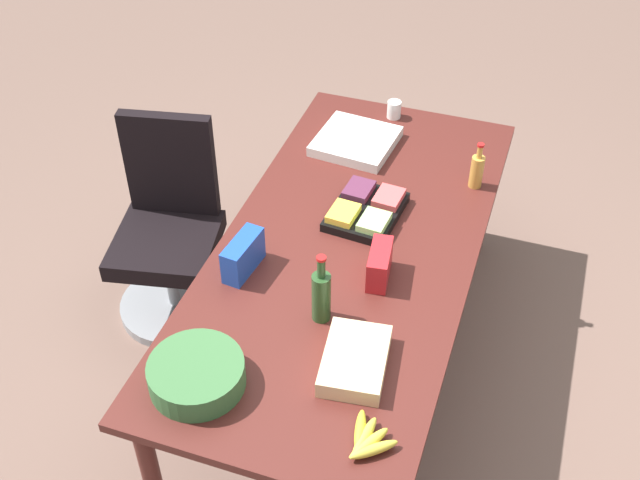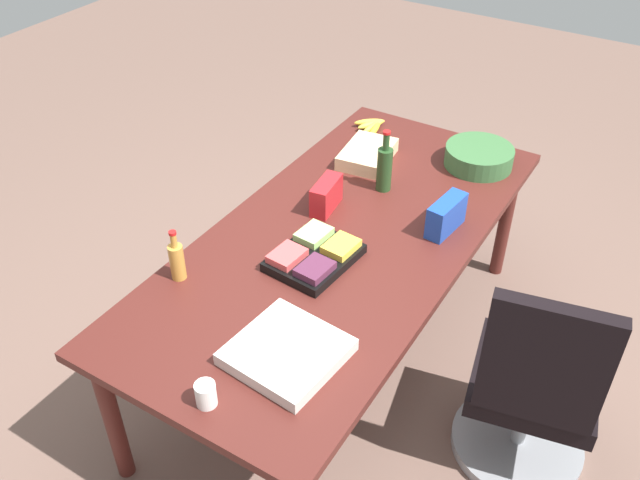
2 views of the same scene
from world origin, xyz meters
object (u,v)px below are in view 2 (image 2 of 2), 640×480
Objects in this scene: dressing_bottle at (177,260)px; paper_cup at (206,394)px; office_chair at (530,398)px; banana_bunch at (372,125)px; salad_bowl at (479,157)px; pizza_box at (287,352)px; conference_table at (342,248)px; wine_bottle at (384,167)px; sheet_cake at (367,154)px; fruit_platter at (314,255)px; chip_bag_blue at (446,216)px; chip_bag_red at (326,195)px.

paper_cup is (0.44, 0.50, -0.04)m from dressing_bottle.
office_chair reaches higher than banana_bunch.
pizza_box is (1.57, -0.09, -0.02)m from salad_bowl.
salad_bowl is (-0.86, 0.28, 0.12)m from conference_table.
wine_bottle is 0.96× the size of sheet_cake.
wine_bottle reaches higher than fruit_platter.
fruit_platter is at bearing 13.73° from sheet_cake.
conference_table is 0.92m from salad_bowl.
wine_bottle is at bearing -176.01° from paper_cup.
salad_bowl is (-0.98, -0.66, 0.41)m from office_chair.
office_chair is 1.69m from banana_bunch.
fruit_platter is 4.25× the size of paper_cup.
office_chair is at bearing 133.53° from pizza_box.
wine_bottle is (-0.42, -0.02, 0.19)m from conference_table.
conference_table is 0.47m from chip_bag_blue.
chip_bag_blue is at bearing 137.70° from dressing_bottle.
office_chair is at bearing 51.17° from banana_bunch.
dressing_bottle is (1.00, -0.40, -0.03)m from wine_bottle.
paper_cup is at bearing -43.69° from office_chair.
paper_cup is 1.98m from banana_bunch.
fruit_platter reaches higher than sheet_cake.
wine_bottle is at bearing 33.34° from banana_bunch.
chip_bag_red is (-0.14, -0.17, 0.14)m from conference_table.
pizza_box is at bearing 160.47° from paper_cup.
chip_bag_blue is (-0.49, 0.37, 0.04)m from fruit_platter.
sheet_cake is (-0.62, -0.21, 0.10)m from conference_table.
paper_cup is 0.28× the size of sheet_cake.
paper_cup is 1.32m from chip_bag_blue.
wine_bottle is 1.53× the size of chip_bag_red.
pizza_box is at bearing -51.73° from office_chair.
salad_bowl is (-1.44, 0.70, -0.04)m from dressing_bottle.
dressing_bottle is 2.53× the size of paper_cup.
fruit_platter is 1.14× the size of salad_bowl.
dressing_bottle reaches higher than fruit_platter.
fruit_platter is 1.11m from salad_bowl.
chip_bag_red is (0.28, -0.15, -0.05)m from wine_bottle.
fruit_platter is 1.06× the size of pizza_box.
banana_bunch is (-0.05, -0.63, -0.02)m from salad_bowl.
dressing_bottle is at bearing -96.99° from pizza_box.
conference_table is 0.46m from wine_bottle.
pizza_box is (1.13, 0.21, -0.09)m from wine_bottle.
fruit_platter is 1.17m from banana_bunch.
chip_bag_red is 0.62× the size of sheet_cake.
paper_cup is (1.44, 0.10, -0.07)m from wine_bottle.
salad_bowl is at bearing 116.56° from sheet_cake.
wine_bottle is 1.35× the size of dressing_bottle.
wine_bottle is 1.45m from paper_cup.
office_chair is 0.82m from chip_bag_blue.
paper_cup is at bearing 48.59° from dressing_bottle.
dressing_bottle is (0.37, -0.41, 0.05)m from fruit_platter.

